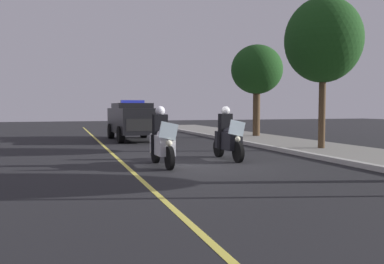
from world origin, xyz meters
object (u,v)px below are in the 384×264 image
(police_suv, at_px, (133,119))
(tree_far_back, at_px, (257,70))
(police_motorcycle_lead_left, at_px, (162,142))
(tree_mid_block, at_px, (323,40))
(police_motorcycle_lead_right, at_px, (228,138))

(police_suv, height_order, tree_far_back, tree_far_back)
(police_suv, distance_m, tree_far_back, 7.40)
(tree_far_back, bearing_deg, police_suv, -91.69)
(police_motorcycle_lead_left, xyz_separation_m, tree_mid_block, (-2.28, 6.94, 3.56))
(tree_mid_block, bearing_deg, tree_far_back, 174.15)
(police_motorcycle_lead_left, height_order, tree_mid_block, tree_mid_block)
(tree_far_back, bearing_deg, police_motorcycle_lead_left, -39.35)
(tree_mid_block, relative_size, tree_far_back, 1.15)
(police_motorcycle_lead_right, height_order, tree_far_back, tree_far_back)
(police_motorcycle_lead_left, bearing_deg, police_suv, 175.39)
(police_motorcycle_lead_right, relative_size, tree_mid_block, 0.37)
(police_motorcycle_lead_left, relative_size, tree_mid_block, 0.37)
(police_motorcycle_lead_left, xyz_separation_m, tree_far_back, (-9.35, 7.66, 3.05))
(police_motorcycle_lead_left, bearing_deg, tree_far_back, 140.65)
(police_motorcycle_lead_left, xyz_separation_m, police_suv, (-9.55, 0.77, 0.37))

